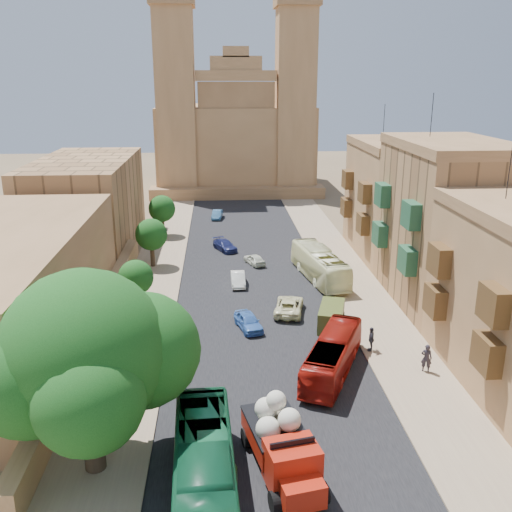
{
  "coord_description": "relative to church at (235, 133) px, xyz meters",
  "views": [
    {
      "loc": [
        -3.14,
        -20.47,
        18.6
      ],
      "look_at": [
        0.0,
        26.0,
        4.0
      ],
      "focal_mm": 40.0,
      "sensor_mm": 36.0,
      "label": 1
    }
  ],
  "objects": [
    {
      "name": "townhouse_d",
      "position": [
        15.95,
        -39.61,
        -3.36
      ],
      "size": [
        9.0,
        14.0,
        15.9
      ],
      "color": "#9C7146",
      "rests_on": "ground"
    },
    {
      "name": "car_white_a",
      "position": [
        -1.43,
        -48.86,
        -8.92
      ],
      "size": [
        1.33,
        3.66,
        1.2
      ],
      "primitive_type": "imported",
      "rotation": [
        0.0,
        0.0,
        0.02
      ],
      "color": "white",
      "rests_on": "ground"
    },
    {
      "name": "church",
      "position": [
        0.0,
        0.0,
        0.0
      ],
      "size": [
        28.0,
        22.5,
        36.3
      ],
      "color": "#9C7146",
      "rests_on": "ground"
    },
    {
      "name": "car_dkblue",
      "position": [
        -2.48,
        -37.51,
        -8.94
      ],
      "size": [
        3.13,
        4.31,
        1.16
      ],
      "primitive_type": "imported",
      "rotation": [
        0.0,
        0.0,
        0.42
      ],
      "color": "navy",
      "rests_on": "ground"
    },
    {
      "name": "bus_green_north",
      "position": [
        -4.0,
        -77.61,
        -7.93
      ],
      "size": [
        3.12,
        11.49,
        3.17
      ],
      "primitive_type": "imported",
      "rotation": [
        0.0,
        0.0,
        0.04
      ],
      "color": "#135835",
      "rests_on": "ground"
    },
    {
      "name": "olive_pickup",
      "position": [
        5.49,
        -58.61,
        -8.7
      ],
      "size": [
        2.82,
        4.39,
        1.68
      ],
      "color": "#47521E",
      "rests_on": "ground"
    },
    {
      "name": "car_blue_b",
      "position": [
        -3.32,
        -22.26,
        -8.93
      ],
      "size": [
        1.64,
        3.66,
        1.17
      ],
      "primitive_type": "imported",
      "rotation": [
        0.0,
        0.0,
        -0.12
      ],
      "color": "#366893",
      "rests_on": "ground"
    },
    {
      "name": "car_cream",
      "position": [
        2.52,
        -55.76,
        -8.87
      ],
      "size": [
        3.08,
        5.02,
        1.3
      ],
      "primitive_type": "imported",
      "rotation": [
        0.0,
        0.0,
        2.93
      ],
      "color": "beige",
      "rests_on": "ground"
    },
    {
      "name": "west_building_low",
      "position": [
        -18.0,
        -60.61,
        -5.32
      ],
      "size": [
        10.0,
        28.0,
        8.4
      ],
      "primitive_type": "cube",
      "color": "olive",
      "rests_on": "ground"
    },
    {
      "name": "kerb_west",
      "position": [
        -7.0,
        -48.61,
        -9.46
      ],
      "size": [
        0.25,
        140.0,
        0.12
      ],
      "primitive_type": "cube",
      "color": "#927B60",
      "rests_on": "ground"
    },
    {
      "name": "pedestrian_a",
      "position": [
        10.34,
        -66.17,
        -8.54
      ],
      "size": [
        0.84,
        0.71,
        1.95
      ],
      "primitive_type": "imported",
      "rotation": [
        0.0,
        0.0,
        2.73
      ],
      "color": "#28232B",
      "rests_on": "ground"
    },
    {
      "name": "west_wall",
      "position": [
        -12.5,
        -58.61,
        -8.62
      ],
      "size": [
        1.0,
        40.0,
        1.8
      ],
      "primitive_type": "cube",
      "color": "#9C7146",
      "rests_on": "ground"
    },
    {
      "name": "townhouse_c",
      "position": [
        15.95,
        -53.61,
        -2.61
      ],
      "size": [
        9.0,
        14.0,
        17.4
      ],
      "color": "#A7784B",
      "rests_on": "ground"
    },
    {
      "name": "west_building_mid",
      "position": [
        -18.0,
        -34.61,
        -4.52
      ],
      "size": [
        10.0,
        22.0,
        10.0
      ],
      "primitive_type": "cube",
      "color": "#A7784B",
      "rests_on": "ground"
    },
    {
      "name": "ficus_tree",
      "position": [
        -9.41,
        -74.61,
        -3.4
      ],
      "size": [
        10.34,
        9.52,
        10.34
      ],
      "color": "#3C2C1E",
      "rests_on": "ground"
    },
    {
      "name": "bus_cream_east",
      "position": [
        6.45,
        -47.76,
        -8.04
      ],
      "size": [
        4.24,
        10.88,
        2.96
      ],
      "primitive_type": "imported",
      "rotation": [
        0.0,
        0.0,
        3.31
      ],
      "color": "#FDFCC2",
      "rests_on": "ground"
    },
    {
      "name": "street_tree_d",
      "position": [
        -10.0,
        -30.61,
        -6.16
      ],
      "size": [
        3.26,
        3.26,
        5.01
      ],
      "color": "#3C2C1E",
      "rests_on": "ground"
    },
    {
      "name": "bus_red_east",
      "position": [
        4.11,
        -65.98,
        -8.23
      ],
      "size": [
        5.72,
        9.28,
        2.56
      ],
      "primitive_type": "imported",
      "rotation": [
        0.0,
        0.0,
        2.72
      ],
      "color": "#9F150E",
      "rests_on": "ground"
    },
    {
      "name": "car_white_b",
      "position": [
        0.5,
        -42.77,
        -8.96
      ],
      "size": [
        2.4,
        3.5,
        1.11
      ],
      "primitive_type": "imported",
      "rotation": [
        0.0,
        0.0,
        3.51
      ],
      "color": "silver",
      "rests_on": "ground"
    },
    {
      "name": "car_blue_a",
      "position": [
        -1.0,
        -58.69,
        -8.88
      ],
      "size": [
        2.44,
        4.0,
        1.27
      ],
      "primitive_type": "imported",
      "rotation": [
        0.0,
        0.0,
        0.27
      ],
      "color": "#4072C1",
      "rests_on": "ground"
    },
    {
      "name": "road_surface",
      "position": [
        0.0,
        -48.61,
        -9.51
      ],
      "size": [
        14.0,
        140.0,
        0.01
      ],
      "primitive_type": "cube",
      "color": "black",
      "rests_on": "ground"
    },
    {
      "name": "sidewalk_west",
      "position": [
        -9.5,
        -48.61,
        -9.51
      ],
      "size": [
        5.0,
        140.0,
        0.01
      ],
      "primitive_type": "cube",
      "color": "#927B60",
      "rests_on": "ground"
    },
    {
      "name": "street_tree_c",
      "position": [
        -10.0,
        -42.61,
        -6.16
      ],
      "size": [
        3.26,
        3.26,
        5.01
      ],
      "color": "#3C2C1E",
      "rests_on": "ground"
    },
    {
      "name": "sidewalk_east",
      "position": [
        9.5,
        -48.61,
        -9.51
      ],
      "size": [
        5.0,
        140.0,
        0.01
      ],
      "primitive_type": "cube",
      "color": "#927B60",
      "rests_on": "ground"
    },
    {
      "name": "street_tree_b",
      "position": [
        -10.0,
        -54.61,
        -6.54
      ],
      "size": [
        2.9,
        2.9,
        4.46
      ],
      "color": "#3C2C1E",
      "rests_on": "ground"
    },
    {
      "name": "pedestrian_c",
      "position": [
        7.5,
        -62.95,
        -8.61
      ],
      "size": [
        0.7,
        1.13,
        1.8
      ],
      "primitive_type": "imported",
      "rotation": [
        0.0,
        0.0,
        4.44
      ],
      "color": "#33333C",
      "rests_on": "ground"
    },
    {
      "name": "street_tree_a",
      "position": [
        -10.0,
        -66.61,
        -5.78
      ],
      "size": [
        3.62,
        3.62,
        5.57
      ],
      "color": "#3C2C1E",
      "rests_on": "ground"
    },
    {
      "name": "red_truck",
      "position": [
        -0.29,
        -75.58,
        -7.79
      ],
      "size": [
        3.84,
        7.04,
        3.91
      ],
      "color": "red",
      "rests_on": "ground"
    },
    {
      "name": "kerb_east",
      "position": [
        7.0,
        -48.61,
        -9.46
      ],
      "size": [
        0.25,
        140.0,
        0.12
      ],
      "primitive_type": "cube",
      "color": "#927B60",
      "rests_on": "ground"
    }
  ]
}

